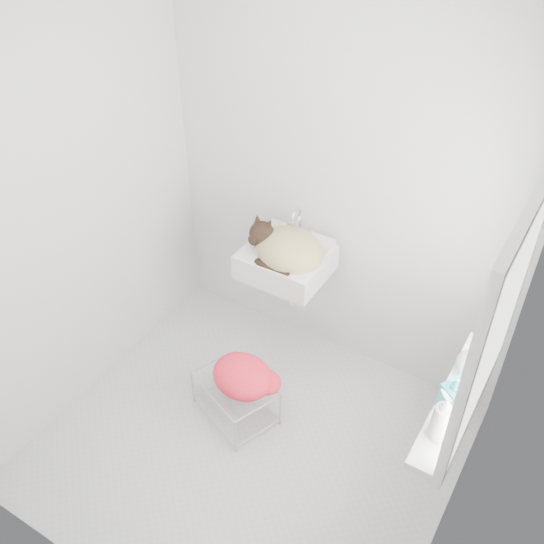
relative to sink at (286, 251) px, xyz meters
The scene contains 15 objects.
floor 1.14m from the sink, 74.93° to the right, with size 2.20×2.00×0.02m, color silver.
back_wall 0.52m from the sink, 52.53° to the left, with size 2.20×0.02×2.50m, color silver.
right_wall 1.55m from the sink, 29.66° to the right, with size 0.02×2.00×2.50m, color silver.
left_wall 1.23m from the sink, 140.59° to the right, with size 0.02×2.00×2.50m, color silver.
window_glass 1.48m from the sink, 22.81° to the right, with size 0.01×0.80×1.00m, color white.
window_frame 1.47m from the sink, 23.05° to the right, with size 0.04×0.90×1.10m, color white.
windowsill 1.32m from the sink, 24.06° to the right, with size 0.16×0.88×0.04m, color white.
sink is the anchor object (origin of this frame).
faucet 0.23m from the sink, 90.00° to the left, with size 0.18×0.12×0.18m, color silver, non-canonical shape.
cat 0.05m from the sink, 53.78° to the right, with size 0.48×0.43×0.27m.
wire_rack 0.91m from the sink, 89.56° to the right, with size 0.45×0.32×0.27m, color silver.
towel 0.80m from the sink, 84.27° to the right, with size 0.38×0.27×0.16m, color #F91100.
bottle_a 1.43m from the sink, 33.24° to the right, with size 0.08×0.08×0.21m, color silver.
bottle_b 1.35m from the sink, 27.52° to the right, with size 0.10×0.10×0.22m, color teal.
bottle_c 1.26m from the sink, 17.33° to the right, with size 0.14×0.14×0.18m, color silver.
Camera 1 is at (1.24, -1.77, 3.01)m, focal length 40.83 mm.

